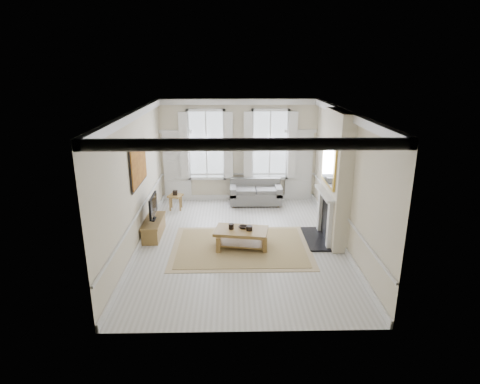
{
  "coord_description": "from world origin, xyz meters",
  "views": [
    {
      "loc": [
        -0.23,
        -9.52,
        4.47
      ],
      "look_at": [
        -0.01,
        0.49,
        1.25
      ],
      "focal_mm": 30.0,
      "sensor_mm": 36.0,
      "label": 1
    }
  ],
  "objects_px": {
    "coffee_table": "(241,233)",
    "tv_stand": "(154,228)",
    "side_table": "(175,198)",
    "sofa": "(256,194)"
  },
  "relations": [
    {
      "from": "sofa",
      "to": "coffee_table",
      "type": "height_order",
      "value": "sofa"
    },
    {
      "from": "tv_stand",
      "to": "side_table",
      "type": "bearing_deg",
      "value": 81.27
    },
    {
      "from": "tv_stand",
      "to": "sofa",
      "type": "bearing_deg",
      "value": 41.34
    },
    {
      "from": "sofa",
      "to": "coffee_table",
      "type": "xyz_separation_m",
      "value": [
        -0.56,
        -3.35,
        0.06
      ]
    },
    {
      "from": "sofa",
      "to": "side_table",
      "type": "height_order",
      "value": "sofa"
    },
    {
      "from": "side_table",
      "to": "coffee_table",
      "type": "bearing_deg",
      "value": -54.66
    },
    {
      "from": "coffee_table",
      "to": "tv_stand",
      "type": "xyz_separation_m",
      "value": [
        -2.35,
        0.79,
        -0.18
      ]
    },
    {
      "from": "sofa",
      "to": "coffee_table",
      "type": "distance_m",
      "value": 3.39
    },
    {
      "from": "side_table",
      "to": "sofa",
      "type": "bearing_deg",
      "value": 10.6
    },
    {
      "from": "coffee_table",
      "to": "tv_stand",
      "type": "relative_size",
      "value": 1.09
    }
  ]
}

